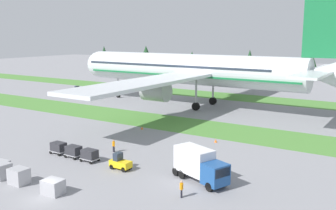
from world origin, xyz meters
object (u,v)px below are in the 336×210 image
at_px(ground_crew_loader, 181,188).
at_px(cargo_dolly_lead, 90,154).
at_px(uld_container_3, 19,176).
at_px(uld_container_0, 0,168).
at_px(cargo_dolly_second, 74,151).
at_px(cargo_dolly_third, 58,147).
at_px(ground_crew_marshaller, 114,145).
at_px(airliner, 196,69).
at_px(taxiway_marker_0, 142,128).
at_px(pushback_tractor, 78,90).
at_px(uld_container_2, 53,187).
at_px(catering_truck, 200,164).
at_px(uld_container_1, 1,171).
at_px(baggage_tug, 120,163).
at_px(taxiway_marker_1, 216,141).

bearing_deg(ground_crew_loader, cargo_dolly_lead, 49.77).
bearing_deg(uld_container_3, uld_container_0, 174.10).
bearing_deg(cargo_dolly_second, cargo_dolly_third, -90.00).
bearing_deg(ground_crew_marshaller, uld_container_0, -86.83).
bearing_deg(ground_crew_marshaller, airliner, 124.36).
xyz_separation_m(cargo_dolly_lead, uld_container_3, (-1.25, -9.46, -0.06)).
relative_size(airliner, taxiway_marker_0, 159.99).
relative_size(cargo_dolly_third, uld_container_3, 1.12).
height_order(pushback_tractor, uld_container_2, pushback_tractor).
bearing_deg(uld_container_0, cargo_dolly_third, 93.68).
relative_size(cargo_dolly_third, taxiway_marker_0, 4.67).
relative_size(cargo_dolly_lead, catering_truck, 0.31).
height_order(uld_container_0, uld_container_1, uld_container_1).
height_order(baggage_tug, catering_truck, catering_truck).
bearing_deg(airliner, catering_truck, -150.60).
height_order(cargo_dolly_second, ground_crew_loader, ground_crew_loader).
bearing_deg(uld_container_3, pushback_tractor, 129.79).
xyz_separation_m(cargo_dolly_second, taxiway_marker_0, (-1.40, 16.99, -0.68)).
bearing_deg(taxiway_marker_0, uld_container_0, -91.98).
bearing_deg(catering_truck, uld_container_3, -34.62).
relative_size(cargo_dolly_second, pushback_tractor, 0.86).
distance_m(cargo_dolly_lead, uld_container_1, 10.37).
distance_m(uld_container_3, taxiway_marker_0, 26.71).
relative_size(airliner, pushback_tractor, 29.38).
bearing_deg(cargo_dolly_lead, uld_container_3, -5.94).
bearing_deg(taxiway_marker_0, cargo_dolly_third, -95.05).
bearing_deg(uld_container_1, taxiway_marker_1, 61.66).
bearing_deg(ground_crew_loader, ground_crew_marshaller, 34.32).
bearing_deg(cargo_dolly_second, ground_crew_loader, 81.28).
bearing_deg(cargo_dolly_lead, uld_container_0, -28.30).
relative_size(ground_crew_marshaller, uld_container_2, 0.87).
relative_size(ground_crew_marshaller, ground_crew_loader, 1.00).
bearing_deg(baggage_tug, uld_container_3, -32.36).
bearing_deg(catering_truck, ground_crew_marshaller, -81.17).
relative_size(catering_truck, uld_container_0, 3.66).
height_order(cargo_dolly_second, uld_container_1, uld_container_1).
relative_size(airliner, uld_container_0, 38.37).
xyz_separation_m(uld_container_0, uld_container_3, (3.95, -0.41, -0.00)).
relative_size(cargo_dolly_third, ground_crew_loader, 1.29).
relative_size(pushback_tractor, uld_container_0, 1.31).
xyz_separation_m(uld_container_0, uld_container_1, (0.92, -0.39, 0.01)).
xyz_separation_m(uld_container_1, uld_container_2, (8.25, 0.06, -0.12)).
bearing_deg(airliner, uld_container_1, -176.63).
xyz_separation_m(ground_crew_marshaller, uld_container_0, (-5.16, -13.75, -0.09)).
xyz_separation_m(airliner, cargo_dolly_second, (3.87, -40.48, -7.30)).
height_order(ground_crew_loader, uld_container_0, ground_crew_loader).
distance_m(cargo_dolly_lead, ground_crew_loader, 15.58).
bearing_deg(uld_container_1, airliner, 92.84).
bearing_deg(uld_container_2, uld_container_1, -179.56).
relative_size(airliner, uld_container_3, 38.37).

